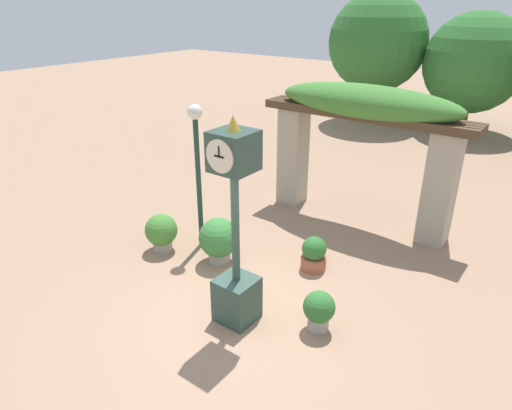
{
  "coord_description": "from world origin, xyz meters",
  "views": [
    {
      "loc": [
        3.84,
        -4.61,
        4.65
      ],
      "look_at": [
        0.08,
        0.42,
        1.8
      ],
      "focal_mm": 32.0,
      "sensor_mm": 36.0,
      "label": 1
    }
  ],
  "objects_px": {
    "potted_plant_far_left": "(319,310)",
    "potted_plant_far_right": "(161,232)",
    "lamp_post": "(197,153)",
    "potted_plant_near_left": "(314,254)",
    "potted_plant_near_right": "(219,239)",
    "pedestal_clock": "(236,238)"
  },
  "relations": [
    {
      "from": "potted_plant_near_right",
      "to": "potted_plant_far_right",
      "type": "xyz_separation_m",
      "value": [
        -1.22,
        -0.34,
        -0.07
      ]
    },
    {
      "from": "potted_plant_far_left",
      "to": "potted_plant_far_right",
      "type": "xyz_separation_m",
      "value": [
        -3.73,
        0.25,
        0.05
      ]
    },
    {
      "from": "potted_plant_near_left",
      "to": "potted_plant_far_right",
      "type": "relative_size",
      "value": 0.84
    },
    {
      "from": "potted_plant_near_right",
      "to": "lamp_post",
      "type": "height_order",
      "value": "lamp_post"
    },
    {
      "from": "potted_plant_near_left",
      "to": "potted_plant_near_right",
      "type": "relative_size",
      "value": 0.72
    },
    {
      "from": "pedestal_clock",
      "to": "potted_plant_near_right",
      "type": "bearing_deg",
      "value": 140.22
    },
    {
      "from": "potted_plant_near_right",
      "to": "potted_plant_near_left",
      "type": "bearing_deg",
      "value": 29.29
    },
    {
      "from": "potted_plant_near_right",
      "to": "lamp_post",
      "type": "distance_m",
      "value": 1.7
    },
    {
      "from": "potted_plant_far_left",
      "to": "lamp_post",
      "type": "relative_size",
      "value": 0.23
    },
    {
      "from": "pedestal_clock",
      "to": "potted_plant_near_left",
      "type": "bearing_deg",
      "value": 83.62
    },
    {
      "from": "potted_plant_near_left",
      "to": "potted_plant_far_right",
      "type": "bearing_deg",
      "value": -156.31
    },
    {
      "from": "potted_plant_far_left",
      "to": "lamp_post",
      "type": "distance_m",
      "value": 3.75
    },
    {
      "from": "potted_plant_far_left",
      "to": "lamp_post",
      "type": "bearing_deg",
      "value": 164.5
    },
    {
      "from": "pedestal_clock",
      "to": "potted_plant_far_left",
      "type": "xyz_separation_m",
      "value": [
        1.17,
        0.53,
        -1.08
      ]
    },
    {
      "from": "potted_plant_far_right",
      "to": "lamp_post",
      "type": "distance_m",
      "value": 1.76
    },
    {
      "from": "potted_plant_near_left",
      "to": "potted_plant_far_left",
      "type": "distance_m",
      "value": 1.75
    },
    {
      "from": "pedestal_clock",
      "to": "potted_plant_near_right",
      "type": "distance_m",
      "value": 1.99
    },
    {
      "from": "pedestal_clock",
      "to": "potted_plant_far_right",
      "type": "relative_size",
      "value": 4.22
    },
    {
      "from": "pedestal_clock",
      "to": "lamp_post",
      "type": "xyz_separation_m",
      "value": [
        -2.1,
        1.43,
        0.54
      ]
    },
    {
      "from": "potted_plant_near_left",
      "to": "lamp_post",
      "type": "distance_m",
      "value": 2.91
    },
    {
      "from": "pedestal_clock",
      "to": "potted_plant_far_right",
      "type": "xyz_separation_m",
      "value": [
        -2.56,
        0.78,
        -1.03
      ]
    },
    {
      "from": "potted_plant_near_right",
      "to": "potted_plant_far_right",
      "type": "bearing_deg",
      "value": -164.3
    }
  ]
}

